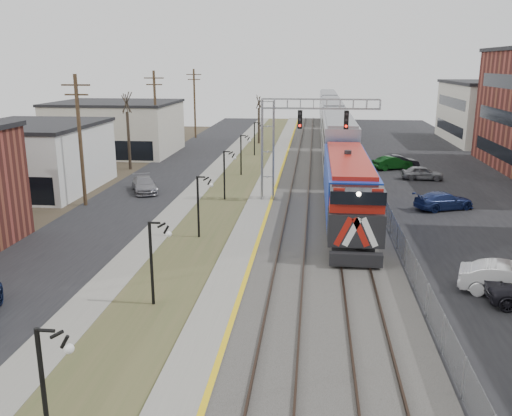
# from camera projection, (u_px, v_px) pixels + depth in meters

# --- Properties ---
(street_west) EXTENTS (7.00, 120.00, 0.04)m
(street_west) POSITION_uv_depth(u_px,v_px,m) (159.00, 180.00, 51.57)
(street_west) COLOR black
(street_west) RESTS_ON ground
(sidewalk) EXTENTS (2.00, 120.00, 0.08)m
(sidewalk) POSITION_uv_depth(u_px,v_px,m) (205.00, 181.00, 51.10)
(sidewalk) COLOR gray
(sidewalk) RESTS_ON ground
(grass_median) EXTENTS (4.00, 120.00, 0.06)m
(grass_median) POSITION_uv_depth(u_px,v_px,m) (237.00, 181.00, 50.79)
(grass_median) COLOR #434C28
(grass_median) RESTS_ON ground
(platform) EXTENTS (2.00, 120.00, 0.24)m
(platform) POSITION_uv_depth(u_px,v_px,m) (269.00, 181.00, 50.45)
(platform) COLOR gray
(platform) RESTS_ON ground
(ballast_bed) EXTENTS (8.00, 120.00, 0.20)m
(ballast_bed) POSITION_uv_depth(u_px,v_px,m) (323.00, 183.00, 49.94)
(ballast_bed) COLOR #595651
(ballast_bed) RESTS_ON ground
(parking_lot) EXTENTS (16.00, 120.00, 0.04)m
(parking_lot) POSITION_uv_depth(u_px,v_px,m) (457.00, 187.00, 48.71)
(parking_lot) COLOR black
(parking_lot) RESTS_ON ground
(platform_edge) EXTENTS (0.24, 120.00, 0.01)m
(platform_edge) POSITION_uv_depth(u_px,v_px,m) (278.00, 180.00, 50.33)
(platform_edge) COLOR gold
(platform_edge) RESTS_ON platform
(track_near) EXTENTS (1.58, 120.00, 0.15)m
(track_near) POSITION_uv_depth(u_px,v_px,m) (301.00, 180.00, 50.10)
(track_near) COLOR #2D2119
(track_near) RESTS_ON ballast_bed
(track_far) EXTENTS (1.58, 120.00, 0.15)m
(track_far) POSITION_uv_depth(u_px,v_px,m) (339.00, 181.00, 49.74)
(track_far) COLOR #2D2119
(track_far) RESTS_ON ballast_bed
(train) EXTENTS (3.00, 85.85, 5.33)m
(train) POSITION_uv_depth(u_px,v_px,m) (333.00, 125.00, 70.75)
(train) COLOR #1534AE
(train) RESTS_ON ground
(signal_gantry) EXTENTS (9.00, 1.07, 8.15)m
(signal_gantry) POSITION_uv_depth(u_px,v_px,m) (290.00, 132.00, 42.08)
(signal_gantry) COLOR gray
(signal_gantry) RESTS_ON ground
(lampposts) EXTENTS (0.14, 62.14, 4.00)m
(lampposts) POSITION_uv_depth(u_px,v_px,m) (199.00, 206.00, 34.23)
(lampposts) COLOR black
(lampposts) RESTS_ON ground
(utility_poles) EXTENTS (0.28, 80.28, 10.00)m
(utility_poles) POSITION_uv_depth(u_px,v_px,m) (80.00, 142.00, 40.99)
(utility_poles) COLOR #4C3823
(utility_poles) RESTS_ON ground
(fence) EXTENTS (0.04, 120.00, 1.60)m
(fence) POSITION_uv_depth(u_px,v_px,m) (369.00, 176.00, 49.32)
(fence) COLOR gray
(fence) RESTS_ON ground
(bare_trees) EXTENTS (12.30, 42.30, 5.95)m
(bare_trees) POSITION_uv_depth(u_px,v_px,m) (157.00, 146.00, 54.76)
(bare_trees) COLOR #382D23
(bare_trees) RESTS_ON ground
(car_lot_b) EXTENTS (4.92, 2.92, 1.53)m
(car_lot_b) POSITION_uv_depth(u_px,v_px,m) (511.00, 281.00, 25.60)
(car_lot_b) COLOR silver
(car_lot_b) RESTS_ON ground
(car_lot_d) EXTENTS (4.96, 3.50, 1.33)m
(car_lot_d) POSITION_uv_depth(u_px,v_px,m) (444.00, 201.00, 40.91)
(car_lot_d) COLOR navy
(car_lot_d) RESTS_ON ground
(car_lot_e) EXTENTS (3.89, 1.63, 1.32)m
(car_lot_e) POSITION_uv_depth(u_px,v_px,m) (422.00, 173.00, 51.39)
(car_lot_e) COLOR slate
(car_lot_e) RESTS_ON ground
(car_lot_f) EXTENTS (4.37, 3.01, 1.37)m
(car_lot_f) POSITION_uv_depth(u_px,v_px,m) (392.00, 163.00, 56.37)
(car_lot_f) COLOR #0B3B11
(car_lot_f) RESTS_ON ground
(car_street_b) EXTENTS (3.51, 4.88, 1.31)m
(car_street_b) POSITION_uv_depth(u_px,v_px,m) (144.00, 185.00, 46.44)
(car_street_b) COLOR gray
(car_street_b) RESTS_ON ground
(car_lot_g) EXTENTS (4.41, 2.24, 1.39)m
(car_lot_g) POSITION_uv_depth(u_px,v_px,m) (398.00, 162.00, 56.99)
(car_lot_g) COLOR black
(car_lot_g) RESTS_ON ground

